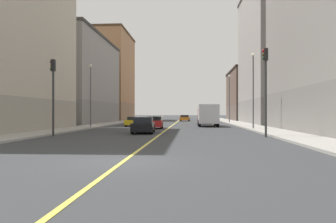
% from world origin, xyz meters
% --- Properties ---
extents(ground_plane, '(400.00, 400.00, 0.00)m').
position_xyz_m(ground_plane, '(0.00, 0.00, 0.00)').
color(ground_plane, '#343638').
rests_on(ground_plane, ground).
extents(sidewalk_left, '(3.25, 168.00, 0.15)m').
position_xyz_m(sidewalk_left, '(10.04, 49.00, 0.07)').
color(sidewalk_left, '#9E9B93').
rests_on(sidewalk_left, ground).
extents(sidewalk_right, '(3.25, 168.00, 0.15)m').
position_xyz_m(sidewalk_right, '(-10.04, 49.00, 0.07)').
color(sidewalk_right, '#9E9B93').
rests_on(sidewalk_right, ground).
extents(lane_center_stripe, '(0.16, 154.00, 0.01)m').
position_xyz_m(lane_center_stripe, '(0.00, 49.00, 0.01)').
color(lane_center_stripe, '#E5D14C').
rests_on(lane_center_stripe, ground).
extents(building_left_mid, '(9.55, 20.62, 22.23)m').
position_xyz_m(building_left_mid, '(16.29, 42.15, 11.13)').
color(building_left_mid, gray).
rests_on(building_left_mid, ground).
extents(building_left_far, '(9.55, 18.78, 11.38)m').
position_xyz_m(building_left_far, '(16.29, 64.11, 5.70)').
color(building_left_far, brown).
rests_on(building_left_far, ground).
extents(building_right_midblock, '(9.55, 23.13, 14.32)m').
position_xyz_m(building_right_midblock, '(-16.29, 41.96, 7.17)').
color(building_right_midblock, slate).
rests_on(building_right_midblock, ground).
extents(building_right_distant, '(9.55, 17.18, 20.07)m').
position_xyz_m(building_right_distant, '(-16.29, 63.64, 10.04)').
color(building_right_distant, '#8F6B4F').
rests_on(building_right_distant, ground).
extents(traffic_light_left_near, '(0.40, 0.32, 6.52)m').
position_xyz_m(traffic_light_left_near, '(8.00, 12.70, 4.18)').
color(traffic_light_left_near, '#2D2D2D').
rests_on(traffic_light_left_near, ground).
extents(traffic_light_right_near, '(0.40, 0.32, 5.87)m').
position_xyz_m(traffic_light_right_near, '(-8.03, 12.70, 3.81)').
color(traffic_light_right_near, '#2D2D2D').
rests_on(traffic_light_right_near, ground).
extents(street_lamp_left_near, '(0.36, 0.36, 7.82)m').
position_xyz_m(street_lamp_left_near, '(9.01, 22.92, 4.83)').
color(street_lamp_left_near, '#4C4C51').
rests_on(street_lamp_left_near, ground).
extents(street_lamp_right_near, '(0.36, 0.36, 7.25)m').
position_xyz_m(street_lamp_right_near, '(-9.01, 25.56, 4.53)').
color(street_lamp_right_near, '#4C4C51').
rests_on(street_lamp_right_near, ground).
extents(street_lamp_left_far, '(0.36, 0.36, 7.90)m').
position_xyz_m(street_lamp_left_far, '(9.01, 43.97, 4.88)').
color(street_lamp_left_far, '#4C4C51').
rests_on(street_lamp_left_far, ground).
extents(car_orange, '(2.10, 4.23, 1.27)m').
position_xyz_m(car_orange, '(1.38, 56.79, 0.63)').
color(car_orange, orange).
rests_on(car_orange, ground).
extents(car_black, '(1.99, 4.33, 1.42)m').
position_xyz_m(car_black, '(-1.59, 16.58, 0.67)').
color(car_black, black).
rests_on(car_black, ground).
extents(car_red, '(2.04, 4.05, 1.37)m').
position_xyz_m(car_red, '(-1.60, 25.38, 0.67)').
color(car_red, red).
rests_on(car_red, ground).
extents(car_yellow, '(2.03, 4.08, 1.24)m').
position_xyz_m(car_yellow, '(-4.83, 31.15, 0.61)').
color(car_yellow, gold).
rests_on(car_yellow, ground).
extents(car_blue, '(1.90, 4.38, 1.34)m').
position_xyz_m(car_blue, '(4.65, 40.13, 0.66)').
color(car_blue, '#23389E').
rests_on(car_blue, ground).
extents(box_truck, '(2.55, 7.10, 2.80)m').
position_xyz_m(box_truck, '(4.76, 31.27, 1.53)').
color(box_truck, maroon).
rests_on(box_truck, ground).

